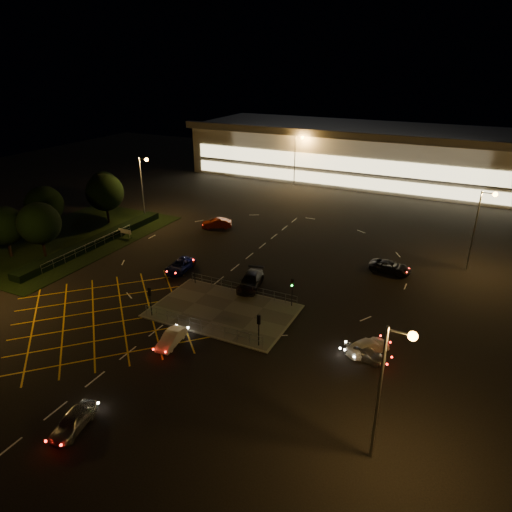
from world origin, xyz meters
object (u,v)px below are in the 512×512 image
at_px(signal_nw, 194,265).
at_px(signal_ne, 292,287).
at_px(car_queue_white, 171,339).
at_px(car_left_blue, 180,266).
at_px(signal_se, 259,324).
at_px(car_east_grey, 390,267).
at_px(car_circ_red, 217,223).
at_px(signal_sw, 150,296).
at_px(car_far_dkgrey, 251,281).
at_px(car_right_silver, 365,353).
at_px(car_near_silver, 73,421).
at_px(car_approach_white, 368,346).

bearing_deg(signal_nw, signal_ne, 0.00).
distance_m(car_queue_white, car_left_blue, 15.81).
height_order(signal_se, car_east_grey, signal_se).
relative_size(signal_ne, car_circ_red, 0.70).
height_order(signal_sw, car_far_dkgrey, signal_sw).
bearing_deg(car_far_dkgrey, car_right_silver, -38.77).
height_order(signal_sw, car_right_silver, signal_sw).
relative_size(signal_nw, car_east_grey, 0.63).
xyz_separation_m(car_queue_white, car_right_silver, (16.41, 5.52, -0.01)).
distance_m(car_right_silver, car_east_grey, 18.84).
distance_m(signal_sw, car_far_dkgrey, 11.93).
bearing_deg(car_right_silver, signal_ne, 65.95).
distance_m(signal_ne, car_near_silver, 23.92).
bearing_deg(car_right_silver, signal_se, 112.05).
relative_size(signal_ne, car_far_dkgrey, 0.58).
height_order(signal_nw, car_east_grey, signal_nw).
distance_m(signal_ne, car_circ_red, 26.12).
bearing_deg(signal_se, signal_ne, -90.00).
height_order(signal_se, car_left_blue, signal_se).
bearing_deg(car_left_blue, car_right_silver, -22.16).
bearing_deg(car_near_silver, signal_nw, 91.44).
bearing_deg(signal_ne, car_near_silver, -107.99).
relative_size(signal_nw, car_right_silver, 0.88).
distance_m(car_near_silver, car_far_dkgrey, 24.87).
relative_size(car_left_blue, car_east_grey, 0.96).
distance_m(signal_nw, car_circ_red, 19.01).
bearing_deg(car_right_silver, car_approach_white, 10.92).
height_order(car_left_blue, car_east_grey, car_east_grey).
relative_size(car_right_silver, car_circ_red, 0.79).
distance_m(car_near_silver, car_queue_white, 11.51).
bearing_deg(signal_ne, car_east_grey, 59.88).
bearing_deg(signal_nw, signal_sw, -90.00).
relative_size(signal_se, signal_nw, 1.00).
bearing_deg(car_east_grey, car_queue_white, 151.66).
bearing_deg(car_approach_white, signal_sw, 43.26).
bearing_deg(car_far_dkgrey, car_circ_red, 120.11).
bearing_deg(car_east_grey, car_left_blue, 118.23).
relative_size(signal_se, signal_ne, 1.00).
relative_size(car_far_dkgrey, car_approach_white, 1.25).
bearing_deg(car_queue_white, car_east_grey, 51.94).
height_order(car_right_silver, car_circ_red, car_circ_red).
xyz_separation_m(car_near_silver, car_right_silver, (16.49, 17.02, -0.07)).
xyz_separation_m(signal_se, signal_ne, (0.00, 7.99, 0.00)).
bearing_deg(car_left_blue, car_far_dkgrey, -5.09).
relative_size(signal_nw, car_near_silver, 0.79).
distance_m(car_near_silver, car_right_silver, 23.70).
distance_m(signal_nw, car_approach_white, 21.63).
distance_m(signal_ne, car_approach_white, 10.31).
height_order(car_far_dkgrey, car_circ_red, car_far_dkgrey).
distance_m(signal_se, car_east_grey, 22.49).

